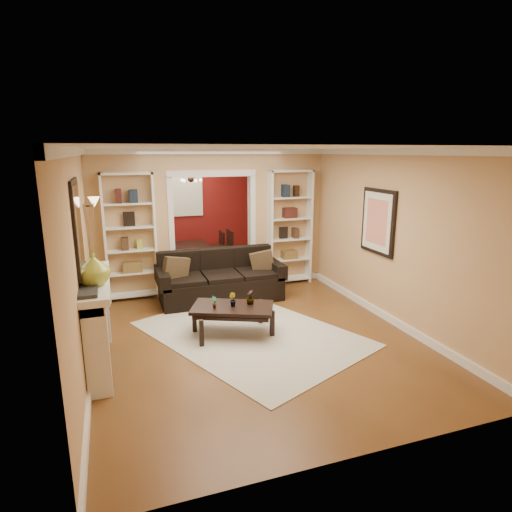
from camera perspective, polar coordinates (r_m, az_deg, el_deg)
name	(u,v)px	position (r m, az deg, el deg)	size (l,w,h in m)	color
floor	(230,307)	(7.54, -3.48, -6.84)	(8.00, 8.00, 0.00)	brown
ceiling	(228,148)	(7.06, -3.80, 14.14)	(8.00, 8.00, 0.00)	white
wall_back	(187,204)	(11.04, -9.20, 6.84)	(8.00, 8.00, 0.00)	tan
wall_front	(360,316)	(3.61, 13.65, -7.79)	(8.00, 8.00, 0.00)	tan
wall_left	(85,240)	(6.94, -21.84, 1.97)	(8.00, 8.00, 0.00)	tan
wall_right	(347,224)	(8.06, 12.02, 4.18)	(8.00, 8.00, 0.00)	tan
partition_wall	(212,221)	(8.32, -5.84, 4.71)	(4.50, 0.15, 2.70)	tan
red_back_panel	(187,205)	(11.02, -9.16, 6.67)	(4.44, 0.04, 2.64)	maroon
dining_window	(187,196)	(10.95, -9.17, 7.84)	(0.78, 0.03, 0.98)	#8CA5CC
area_rug	(250,334)	(6.48, -0.75, -10.31)	(2.28, 3.20, 0.01)	beige
sofa	(220,276)	(7.80, -4.76, -2.71)	(2.27, 0.98, 0.89)	black
pillow_left	(176,269)	(7.58, -10.66, -1.71)	(0.45, 0.13, 0.45)	brown
pillow_right	(262,262)	(7.96, 0.87, -0.87)	(0.41, 0.12, 0.41)	brown
coffee_table	(233,320)	(6.41, -3.12, -8.54)	(1.17, 0.63, 0.44)	black
plant_left	(214,302)	(6.23, -5.59, -6.14)	(0.10, 0.07, 0.19)	#336626
plant_center	(232,300)	(6.29, -3.16, -5.83)	(0.11, 0.09, 0.20)	#336626
plant_right	(250,297)	(6.36, -0.78, -5.51)	(0.12, 0.12, 0.21)	#336626
bookshelf_left	(130,238)	(7.99, -16.41, 2.38)	(0.90, 0.30, 2.30)	white
bookshelf_right	(289,228)	(8.68, 4.49, 3.78)	(0.90, 0.30, 2.30)	white
fireplace	(99,323)	(5.70, -20.15, -8.42)	(0.32, 1.70, 1.16)	white
vase	(93,269)	(5.20, -20.88, -1.61)	(0.37, 0.37, 0.39)	#A3B239
mirror	(77,227)	(5.39, -22.70, 3.61)	(0.03, 0.95, 1.10)	silver
wall_sconce	(90,204)	(7.41, -21.23, 6.49)	(0.18, 0.18, 0.22)	#FFE0A5
framed_art	(378,222)	(7.18, 15.90, 4.42)	(0.04, 0.85, 1.05)	black
dining_table	(194,257)	(10.07, -8.31, -0.12)	(0.82, 1.46, 0.51)	black
dining_chair_nw	(171,256)	(9.67, -11.21, -0.01)	(0.39, 0.39, 0.78)	black
dining_chair_ne	(220,249)	(9.85, -4.88, 0.91)	(0.46, 0.46, 0.93)	black
dining_chair_sw	(168,249)	(10.24, -11.68, 0.90)	(0.41, 0.41, 0.84)	black
dining_chair_se	(214,247)	(10.44, -5.68, 1.22)	(0.39, 0.39, 0.79)	black
chandelier	(196,181)	(9.71, -8.00, 9.92)	(0.50, 0.50, 0.30)	#332217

